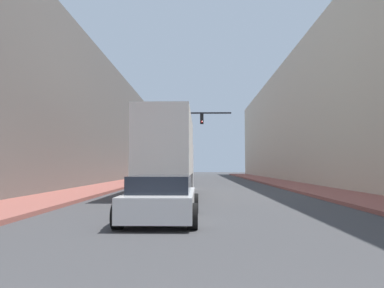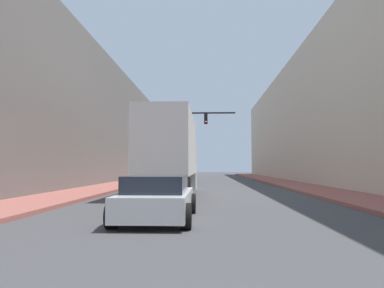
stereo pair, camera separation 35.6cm
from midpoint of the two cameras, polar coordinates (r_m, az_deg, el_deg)
sidewalk_right at (r=31.89m, az=13.76°, el=-5.94°), size 3.07×80.00×0.15m
sidewalk_left at (r=31.86m, az=-11.18°, el=-5.97°), size 3.07×80.00×0.15m
building_right at (r=33.46m, az=21.23°, el=4.74°), size 6.00×80.00×12.29m
building_left at (r=33.34m, az=-18.73°, el=3.68°), size 6.00×80.00×11.09m
semi_truck at (r=21.11m, az=-3.87°, el=-1.26°), size 2.47×11.76×4.20m
sedan_car at (r=10.77m, az=-5.58°, el=-8.24°), size 2.06×4.45×1.26m
traffic_signal_gantry at (r=32.56m, az=-4.49°, el=1.88°), size 7.77×0.35×6.46m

